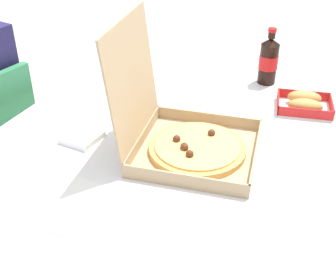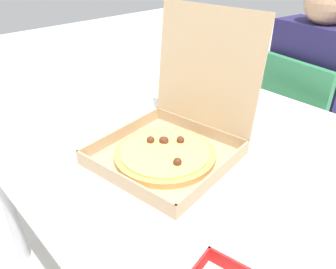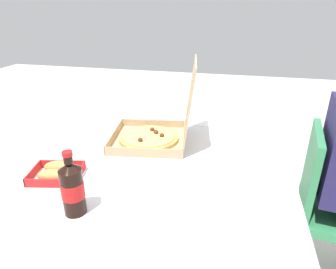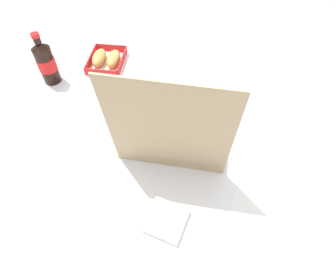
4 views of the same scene
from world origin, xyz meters
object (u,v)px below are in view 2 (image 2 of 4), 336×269
object	(u,v)px
chair	(299,127)
paper_menu	(146,100)
pizza_box_open	(173,137)
napkin_pile	(223,110)
diner_person	(316,85)

from	to	relation	value
chair	paper_menu	xyz separation A→B (m)	(-0.34, -0.68, 0.24)
chair	pizza_box_open	xyz separation A→B (m)	(0.01, -0.86, 0.29)
pizza_box_open	napkin_pile	bearing A→B (deg)	102.76
chair	pizza_box_open	bearing A→B (deg)	-89.43
diner_person	pizza_box_open	xyz separation A→B (m)	(0.00, -0.92, 0.09)
chair	paper_menu	bearing A→B (deg)	-116.91
diner_person	pizza_box_open	bearing A→B (deg)	-89.99
pizza_box_open	napkin_pile	world-z (taller)	pizza_box_open
chair	paper_menu	size ratio (longest dim) A/B	3.95
pizza_box_open	napkin_pile	xyz separation A→B (m)	(-0.07, 0.33, -0.05)
diner_person	pizza_box_open	distance (m)	0.92
chair	napkin_pile	bearing A→B (deg)	-96.95
napkin_pile	chair	bearing A→B (deg)	83.05
napkin_pile	diner_person	bearing A→B (deg)	82.91
chair	napkin_pile	distance (m)	0.59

